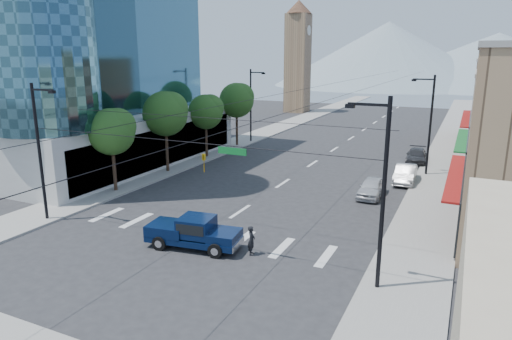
% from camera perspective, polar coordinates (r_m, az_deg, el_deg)
% --- Properties ---
extents(ground, '(160.00, 160.00, 0.00)m').
position_cam_1_polar(ground, '(27.28, -7.84, -8.97)').
color(ground, '#28282B').
rests_on(ground, ground).
extents(sidewalk_left, '(4.00, 120.00, 0.15)m').
position_cam_1_polar(sidewalk_left, '(67.03, 2.17, 5.10)').
color(sidewalk_left, gray).
rests_on(sidewalk_left, ground).
extents(sidewalk_right, '(4.00, 120.00, 0.15)m').
position_cam_1_polar(sidewalk_right, '(61.84, 23.11, 3.19)').
color(sidewalk_right, gray).
rests_on(sidewalk_right, ground).
extents(office_tower, '(29.50, 27.00, 30.00)m').
position_cam_1_polar(office_tower, '(53.26, -25.01, 17.02)').
color(office_tower, '#B7B7B2').
rests_on(office_tower, ground).
extents(clock_tower, '(4.80, 4.80, 20.40)m').
position_cam_1_polar(clock_tower, '(88.30, 5.25, 14.13)').
color(clock_tower, '#8C6B4C').
rests_on(clock_tower, ground).
extents(mountain_left, '(80.00, 80.00, 22.00)m').
position_cam_1_polar(mountain_left, '(173.33, 16.11, 13.78)').
color(mountain_left, gray).
rests_on(mountain_left, ground).
extents(mountain_right, '(90.00, 90.00, 18.00)m').
position_cam_1_polar(mountain_right, '(181.01, 27.83, 12.09)').
color(mountain_right, gray).
rests_on(mountain_right, ground).
extents(tree_near, '(3.65, 3.64, 6.71)m').
position_cam_1_polar(tree_near, '(37.22, -17.40, 4.78)').
color(tree_near, black).
rests_on(tree_near, ground).
extents(tree_midnear, '(4.09, 4.09, 7.52)m').
position_cam_1_polar(tree_midnear, '(42.50, -11.08, 7.08)').
color(tree_midnear, black).
rests_on(tree_midnear, ground).
extents(tree_midfar, '(3.65, 3.64, 6.71)m').
position_cam_1_polar(tree_midfar, '(48.35, -6.13, 7.38)').
color(tree_midfar, black).
rests_on(tree_midfar, ground).
extents(tree_far, '(4.09, 4.09, 7.52)m').
position_cam_1_polar(tree_far, '(54.35, -2.28, 8.83)').
color(tree_far, black).
rests_on(tree_far, ground).
extents(signal_rig, '(21.80, 0.20, 9.00)m').
position_cam_1_polar(signal_rig, '(24.91, -9.07, 0.02)').
color(signal_rig, black).
rests_on(signal_rig, ground).
extents(lamp_pole_nw, '(2.00, 0.25, 9.00)m').
position_cam_1_polar(lamp_pole_nw, '(56.81, -0.54, 8.42)').
color(lamp_pole_nw, black).
rests_on(lamp_pole_nw, ground).
extents(lamp_pole_ne, '(2.00, 0.25, 9.00)m').
position_cam_1_polar(lamp_pole_ne, '(43.40, 20.82, 5.69)').
color(lamp_pole_ne, black).
rests_on(lamp_pole_ne, ground).
extents(pickup_truck, '(5.64, 2.67, 1.84)m').
position_cam_1_polar(pickup_truck, '(26.28, -7.85, -7.63)').
color(pickup_truck, '#08173C').
rests_on(pickup_truck, ground).
extents(pedestrian, '(0.57, 0.70, 1.65)m').
position_cam_1_polar(pedestrian, '(25.21, -0.58, -8.79)').
color(pedestrian, black).
rests_on(pedestrian, ground).
extents(parked_car_near, '(1.74, 4.31, 1.47)m').
position_cam_1_polar(parked_car_near, '(36.30, 14.25, -2.14)').
color(parked_car_near, silver).
rests_on(parked_car_near, ground).
extents(parked_car_mid, '(1.77, 4.69, 1.53)m').
position_cam_1_polar(parked_car_mid, '(41.07, 18.16, -0.48)').
color(parked_car_mid, '#BDBDBD').
rests_on(parked_car_mid, ground).
extents(parked_car_far, '(2.27, 4.95, 1.40)m').
position_cam_1_polar(parked_car_far, '(49.07, 19.42, 1.66)').
color(parked_car_far, '#313033').
rests_on(parked_car_far, ground).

